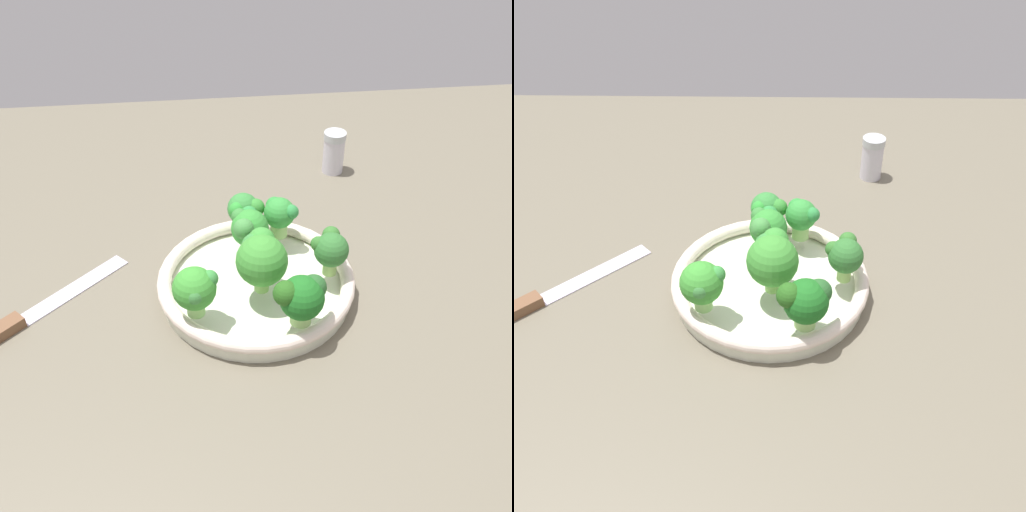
% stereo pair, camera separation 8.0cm
% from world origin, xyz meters
% --- Properties ---
extents(ground_plane, '(1.30, 1.30, 0.03)m').
position_xyz_m(ground_plane, '(0.00, 0.00, -0.01)').
color(ground_plane, '#6B6453').
extents(bowl, '(0.27, 0.27, 0.04)m').
position_xyz_m(bowl, '(0.04, -0.01, 0.02)').
color(bowl, silver).
rests_on(bowl, ground_plane).
extents(broccoli_floret_0, '(0.05, 0.05, 0.06)m').
position_xyz_m(broccoli_floret_0, '(-0.06, -0.01, 0.07)').
color(broccoli_floret_0, '#90BD61').
rests_on(broccoli_floret_0, bowl).
extents(broccoli_floret_1, '(0.07, 0.06, 0.07)m').
position_xyz_m(broccoli_floret_1, '(-0.01, 0.09, 0.08)').
color(broccoli_floret_1, '#9BCD71').
rests_on(broccoli_floret_1, bowl).
extents(broccoli_floret_2, '(0.06, 0.06, 0.07)m').
position_xyz_m(broccoli_floret_2, '(0.12, 0.06, 0.08)').
color(broccoli_floret_2, '#96D672').
rests_on(broccoli_floret_2, bowl).
extents(broccoli_floret_3, '(0.05, 0.04, 0.06)m').
position_xyz_m(broccoli_floret_3, '(-0.01, -0.09, 0.07)').
color(broccoli_floret_3, '#8DBD68').
rests_on(broccoli_floret_3, bowl).
extents(broccoli_floret_4, '(0.07, 0.08, 0.08)m').
position_xyz_m(broccoli_floret_4, '(0.03, 0.02, 0.08)').
color(broccoli_floret_4, '#76B150').
rests_on(broccoli_floret_4, bowl).
extents(broccoli_floret_5, '(0.05, 0.05, 0.06)m').
position_xyz_m(broccoli_floret_5, '(0.04, -0.11, 0.07)').
color(broccoli_floret_5, '#83CD68').
rests_on(broccoli_floret_5, bowl).
extents(broccoli_floret_6, '(0.05, 0.06, 0.07)m').
position_xyz_m(broccoli_floret_6, '(0.04, -0.06, 0.08)').
color(broccoli_floret_6, '#92CA73').
rests_on(broccoli_floret_6, bowl).
extents(knife, '(0.21, 0.20, 0.01)m').
position_xyz_m(knife, '(0.35, 0.01, 0.01)').
color(knife, silver).
rests_on(knife, ground_plane).
extents(pepper_shaker, '(0.04, 0.04, 0.08)m').
position_xyz_m(pepper_shaker, '(-0.14, -0.32, 0.04)').
color(pepper_shaker, silver).
rests_on(pepper_shaker, ground_plane).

